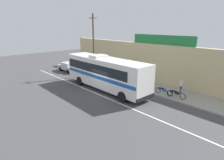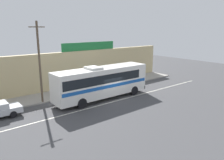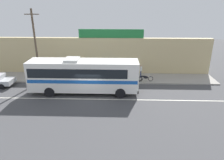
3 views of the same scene
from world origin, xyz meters
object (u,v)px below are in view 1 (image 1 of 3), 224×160
parked_car (69,67)px  motorcycle_orange (163,91)px  intercity_bus (105,72)px  utility_pole (94,44)px  pedestrian_near_shop (181,85)px  motorcycle_purple (176,93)px

parked_car → motorcycle_orange: bearing=5.7°
intercity_bus → utility_pole: size_ratio=1.35×
pedestrian_near_shop → motorcycle_orange: bearing=-119.0°
motorcycle_orange → pedestrian_near_shop: pedestrian_near_shop is taller
parked_car → motorcycle_purple: size_ratio=2.15×
motorcycle_purple → pedestrian_near_shop: size_ratio=1.22×
intercity_bus → parked_car: intercity_bus is taller
motorcycle_purple → pedestrian_near_shop: pedestrian_near_shop is taller
parked_car → intercity_bus: bearing=-7.9°
parked_car → utility_pole: size_ratio=0.50×
parked_car → utility_pole: (4.80, 1.37, 3.72)m
parked_car → motorcycle_orange: (16.16, 1.63, -0.17)m
intercity_bus → utility_pole: (-5.76, 2.84, 2.40)m
motorcycle_purple → pedestrian_near_shop: 1.67m
motorcycle_orange → motorcycle_purple: same height
parked_car → motorcycle_orange: 16.25m
motorcycle_purple → pedestrian_near_shop: bearing=102.7°
motorcycle_orange → motorcycle_purple: 1.32m
parked_car → motorcycle_purple: 17.56m
intercity_bus → parked_car: 10.74m
motorcycle_orange → motorcycle_purple: size_ratio=1.00×
intercity_bus → motorcycle_purple: intercity_bus is taller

